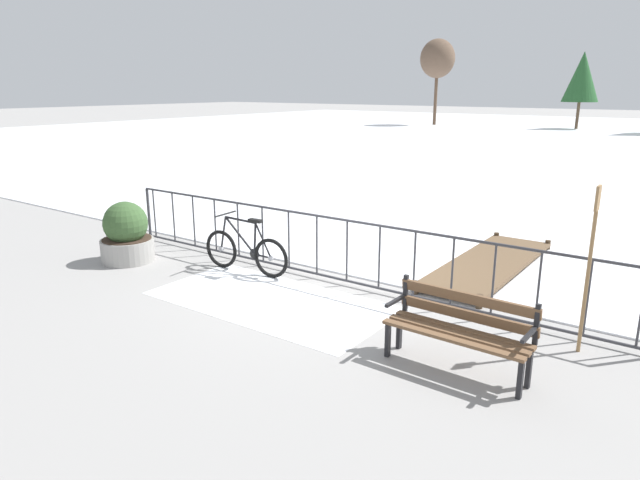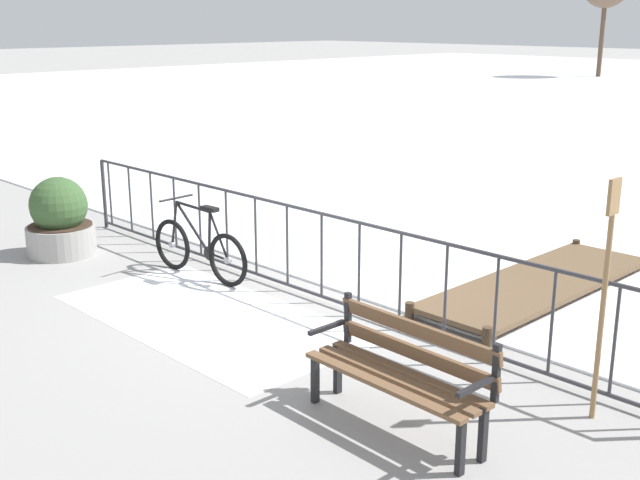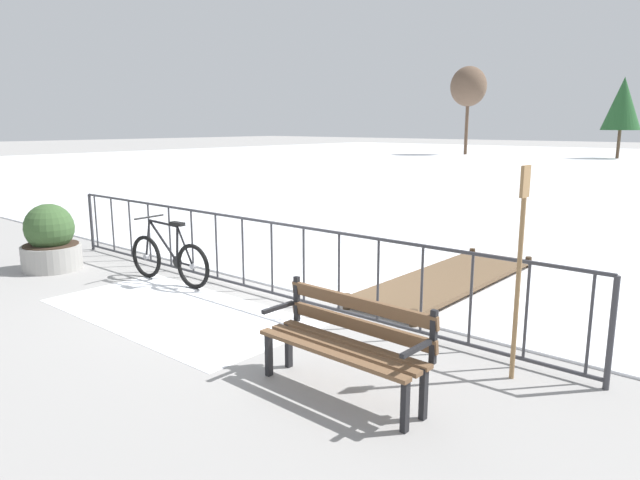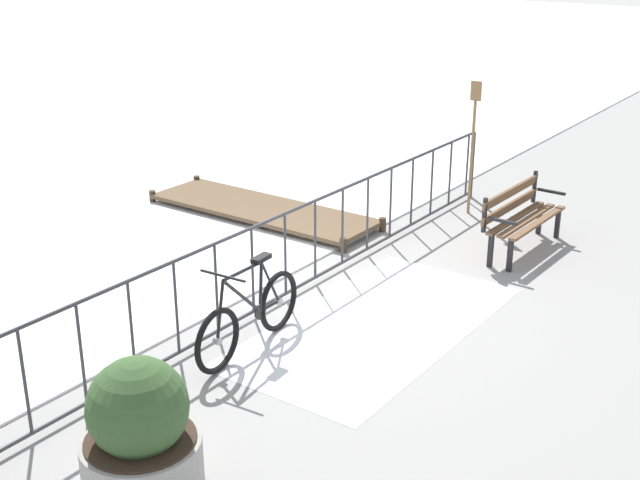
# 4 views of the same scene
# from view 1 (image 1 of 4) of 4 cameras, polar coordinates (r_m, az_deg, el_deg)

# --- Properties ---
(ground_plane) EXTENTS (160.00, 160.00, 0.00)m
(ground_plane) POSITION_cam_1_polar(r_m,az_deg,el_deg) (9.08, 1.16, -4.24)
(ground_plane) COLOR gray
(frozen_pond) EXTENTS (80.00, 56.00, 0.03)m
(frozen_pond) POSITION_cam_1_polar(r_m,az_deg,el_deg) (35.92, 28.17, 8.62)
(frozen_pond) COLOR white
(frozen_pond) RESTS_ON ground
(snow_patch) EXTENTS (3.58, 1.81, 0.01)m
(snow_patch) POSITION_cam_1_polar(r_m,az_deg,el_deg) (8.33, -4.95, -6.10)
(snow_patch) COLOR white
(snow_patch) RESTS_ON ground
(railing_fence) EXTENTS (9.06, 0.06, 1.07)m
(railing_fence) POSITION_cam_1_polar(r_m,az_deg,el_deg) (8.91, 1.18, -0.84)
(railing_fence) COLOR #38383D
(railing_fence) RESTS_ON ground
(bicycle_near_railing) EXTENTS (1.71, 0.52, 0.97)m
(bicycle_near_railing) POSITION_cam_1_polar(r_m,az_deg,el_deg) (9.51, -7.51, -1.14)
(bicycle_near_railing) COLOR black
(bicycle_near_railing) RESTS_ON ground
(park_bench) EXTENTS (1.61, 0.52, 0.89)m
(park_bench) POSITION_cam_1_polar(r_m,az_deg,el_deg) (6.42, 13.91, -8.31)
(park_bench) COLOR brown
(park_bench) RESTS_ON ground
(planter_with_shrub) EXTENTS (0.93, 0.93, 1.08)m
(planter_with_shrub) POSITION_cam_1_polar(r_m,az_deg,el_deg) (10.60, -18.91, 0.49)
(planter_with_shrub) COLOR #9E9B96
(planter_with_shrub) RESTS_ON ground
(oar_upright) EXTENTS (0.04, 0.16, 1.98)m
(oar_upright) POSITION_cam_1_polar(r_m,az_deg,el_deg) (7.08, 25.54, -1.77)
(oar_upright) COLOR #937047
(oar_upright) RESTS_ON ground
(wooden_dock) EXTENTS (1.10, 3.69, 0.20)m
(wooden_dock) POSITION_cam_1_polar(r_m,az_deg,el_deg) (10.07, 16.69, -2.22)
(wooden_dock) COLOR brown
(wooden_dock) RESTS_ON ground
(tree_centre) EXTENTS (2.52, 2.52, 5.47)m
(tree_centre) POSITION_cam_1_polar(r_m,az_deg,el_deg) (46.27, 24.88, 14.67)
(tree_centre) COLOR brown
(tree_centre) RESTS_ON ground
(tree_far_east) EXTENTS (2.73, 2.73, 6.68)m
(tree_far_east) POSITION_cam_1_polar(r_m,az_deg,el_deg) (47.95, 11.75, 17.42)
(tree_far_east) COLOR brown
(tree_far_east) RESTS_ON ground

